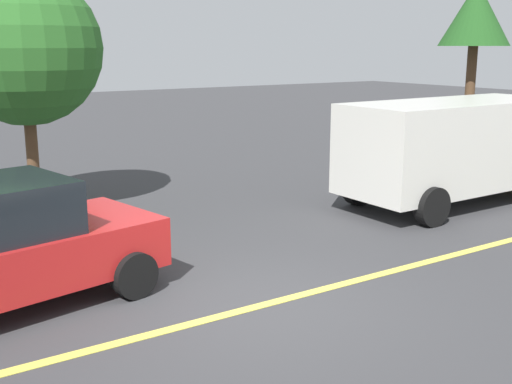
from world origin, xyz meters
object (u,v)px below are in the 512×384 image
(car_red_mid_road, at_px, (3,246))
(tree_centre_verge, at_px, (475,16))
(white_van, at_px, (454,145))
(tree_left_verge, at_px, (24,48))

(car_red_mid_road, xyz_separation_m, tree_centre_verge, (16.35, 5.87, 3.43))
(white_van, xyz_separation_m, car_red_mid_road, (-9.31, -0.63, -0.43))
(car_red_mid_road, xyz_separation_m, tree_left_verge, (1.63, 4.76, 2.44))
(car_red_mid_road, relative_size, tree_left_verge, 0.86)
(white_van, relative_size, car_red_mid_road, 1.26)
(white_van, xyz_separation_m, tree_left_verge, (-7.69, 4.13, 2.01))
(car_red_mid_road, relative_size, tree_centre_verge, 0.77)
(white_van, height_order, tree_centre_verge, tree_centre_verge)
(car_red_mid_road, bearing_deg, tree_centre_verge, 19.74)
(white_van, bearing_deg, tree_left_verge, 151.75)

